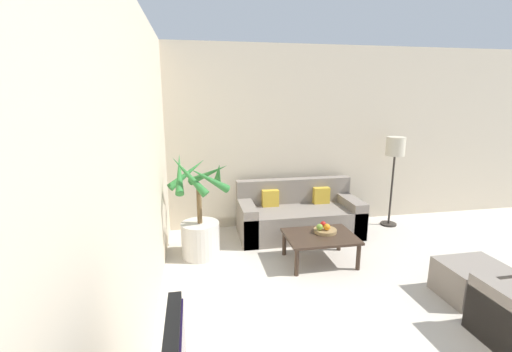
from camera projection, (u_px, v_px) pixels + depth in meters
The scene contains 11 objects.
wall_back at pixel (363, 136), 5.39m from camera, with size 7.66×0.06×2.70m.
wall_left at pixel (117, 213), 1.83m from camera, with size 0.06×7.83×2.70m.
potted_palm at pixel (200, 223), 4.22m from camera, with size 0.79×0.80×1.32m.
sofa_loveseat at pixel (298, 216), 4.95m from camera, with size 1.73×0.77×0.77m.
floor_lamp at pixel (395, 153), 5.11m from camera, with size 0.27×0.27×1.38m.
coffee_table at pixel (320, 239), 4.09m from camera, with size 0.83×0.62×0.35m.
fruit_bowl at pixel (325, 231), 4.16m from camera, with size 0.28×0.28×0.04m.
apple_red at pixel (323, 224), 4.23m from camera, with size 0.07×0.07×0.07m.
apple_green at pixel (320, 227), 4.12m from camera, with size 0.08×0.08×0.08m.
orange_fruit at pixel (327, 227), 4.12m from camera, with size 0.08×0.08×0.08m.
ottoman at pixel (472, 280), 3.40m from camera, with size 0.61×0.48×0.35m.
Camera 1 is at (-2.64, 1.27, 1.96)m, focal length 24.00 mm.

